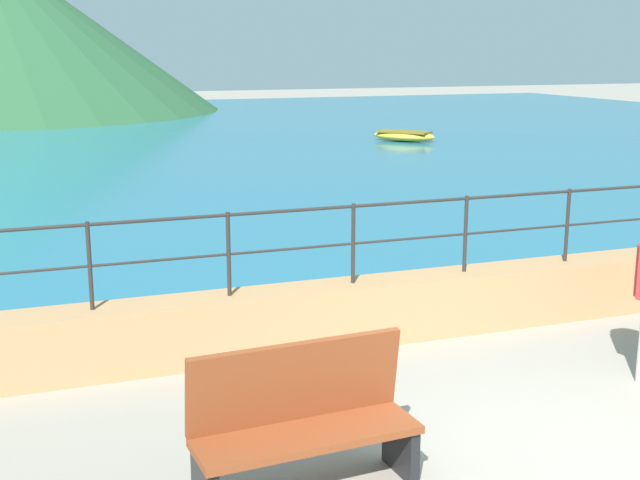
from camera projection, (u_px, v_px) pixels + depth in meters
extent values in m
plane|color=gray|center=(582.00, 457.00, 6.87)|extent=(120.00, 120.00, 0.00)
cube|color=tan|center=(409.00, 306.00, 9.72)|extent=(20.00, 0.56, 0.70)
cylinder|color=#282623|center=(90.00, 266.00, 8.34)|extent=(0.04, 0.04, 0.90)
cylinder|color=#282623|center=(229.00, 254.00, 8.82)|extent=(0.04, 0.04, 0.90)
cylinder|color=#282623|center=(353.00, 244.00, 9.30)|extent=(0.04, 0.04, 0.90)
cylinder|color=#282623|center=(465.00, 234.00, 9.78)|extent=(0.04, 0.04, 0.90)
cylinder|color=#282623|center=(567.00, 225.00, 10.26)|extent=(0.04, 0.04, 0.90)
cylinder|color=#282623|center=(412.00, 202.00, 9.45)|extent=(18.40, 0.04, 0.04)
cylinder|color=#282623|center=(411.00, 239.00, 9.54)|extent=(18.40, 0.03, 0.03)
cube|color=#236B89|center=(131.00, 139.00, 30.48)|extent=(64.00, 44.32, 0.06)
cube|color=brown|center=(307.00, 436.00, 6.22)|extent=(1.73, 0.62, 0.06)
cube|color=brown|center=(296.00, 381.00, 6.34)|extent=(1.71, 0.25, 0.64)
cube|color=black|center=(400.00, 447.00, 6.58)|extent=(0.11, 0.47, 0.43)
cylinder|color=#B22D2D|center=(640.00, 271.00, 8.28)|extent=(0.09, 0.09, 0.52)
ellipsoid|color=gold|center=(404.00, 136.00, 29.56)|extent=(2.18, 2.33, 0.36)
cube|color=brown|center=(404.00, 132.00, 29.53)|extent=(1.78, 1.90, 0.06)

